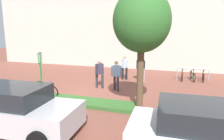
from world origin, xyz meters
TOP-DOWN VIEW (x-y plane):
  - ground_plane at (0.00, 0.00)m, footprint 60.00×60.00m
  - building_facade at (0.00, 8.27)m, footprint 28.00×1.20m
  - planter_strip at (-0.66, -1.82)m, footprint 7.00×1.10m
  - tree_sidewalk at (2.86, -1.88)m, footprint 2.27×2.27m
  - parking_sign_post at (-2.05, -1.82)m, footprint 0.09×0.36m
  - bike_at_sign at (-2.10, -1.70)m, footprint 1.67×0.42m
  - bike_rack_cluster at (5.32, 4.65)m, footprint 2.10×1.68m
  - bollard_steel at (2.18, 3.14)m, footprint 0.16×0.16m
  - person_casual_tan at (0.81, 3.43)m, footprint 0.44×0.50m
  - person_shirt_white at (1.06, 0.66)m, footprint 0.59×0.34m
  - person_suited_navy at (1.95, 3.31)m, footprint 0.60×0.40m
  - person_suited_dark at (-0.05, 0.89)m, footprint 0.52×0.53m
  - car_silver_sedan at (-0.80, -4.87)m, footprint 4.40×2.24m
  - car_white_hatch at (5.23, -4.69)m, footprint 4.38×2.19m

SIDE VIEW (x-z plane):
  - ground_plane at x=0.00m, z-range 0.00..0.00m
  - planter_strip at x=-0.66m, z-range 0.00..0.16m
  - bike_rack_cluster at x=5.32m, z-range -0.07..0.76m
  - bike_at_sign at x=-2.10m, z-range -0.08..0.78m
  - bollard_steel at x=2.18m, z-range 0.00..0.90m
  - car_silver_sedan at x=-0.80m, z-range -0.01..1.53m
  - car_white_hatch at x=5.23m, z-range -0.01..1.53m
  - person_casual_tan at x=0.81m, z-range 0.12..1.84m
  - person_shirt_white at x=1.06m, z-range 0.12..1.84m
  - person_suited_navy at x=1.95m, z-range 0.12..1.84m
  - person_suited_dark at x=-0.05m, z-range 0.12..1.84m
  - parking_sign_post at x=-2.05m, z-range 0.36..2.69m
  - tree_sidewalk at x=2.86m, z-range 1.20..6.16m
  - building_facade at x=0.00m, z-range 0.00..10.00m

